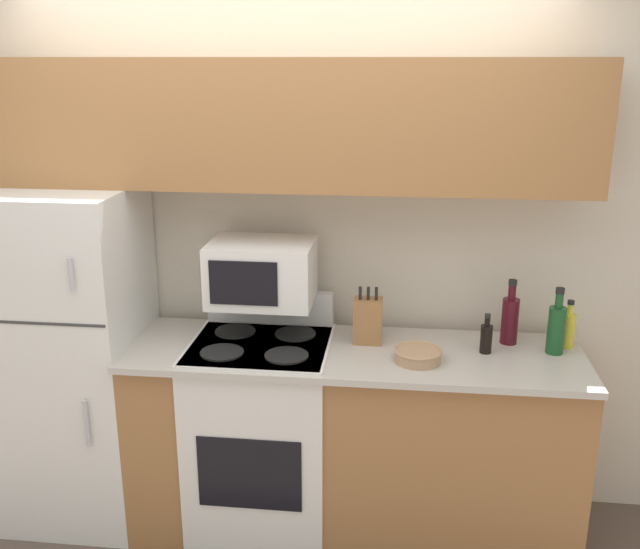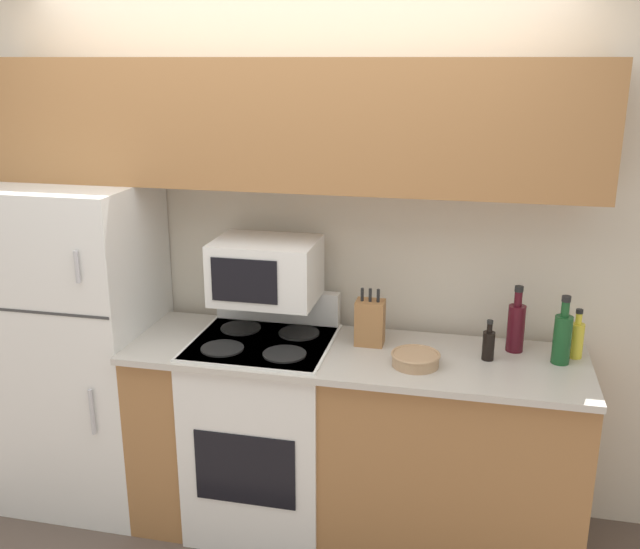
% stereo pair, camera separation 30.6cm
% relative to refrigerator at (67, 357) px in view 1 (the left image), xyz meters
% --- Properties ---
extents(wall_back, '(8.00, 0.05, 2.55)m').
position_rel_refrigerator_xyz_m(wall_back, '(1.01, 0.35, 0.46)').
color(wall_back, beige).
rests_on(wall_back, ground_plane).
extents(lower_cabinets, '(2.02, 0.61, 0.93)m').
position_rel_refrigerator_xyz_m(lower_cabinets, '(1.37, -0.03, -0.34)').
color(lower_cabinets, '#9E6B3D').
rests_on(lower_cabinets, ground_plane).
extents(refrigerator, '(0.72, 0.65, 1.62)m').
position_rel_refrigerator_xyz_m(refrigerator, '(0.00, 0.00, 0.00)').
color(refrigerator, white).
rests_on(refrigerator, ground_plane).
extents(upper_cabinets, '(2.74, 0.34, 0.56)m').
position_rel_refrigerator_xyz_m(upper_cabinets, '(1.01, 0.15, 1.09)').
color(upper_cabinets, '#9E6B3D').
rests_on(upper_cabinets, refrigerator).
extents(stove, '(0.63, 0.60, 1.10)m').
position_rel_refrigerator_xyz_m(stove, '(0.95, -0.04, -0.32)').
color(stove, white).
rests_on(stove, ground_plane).
extents(microwave, '(0.47, 0.36, 0.28)m').
position_rel_refrigerator_xyz_m(microwave, '(0.94, 0.07, 0.44)').
color(microwave, white).
rests_on(microwave, stove).
extents(knife_block, '(0.13, 0.10, 0.27)m').
position_rel_refrigerator_xyz_m(knife_block, '(1.43, 0.06, 0.23)').
color(knife_block, '#9E6B3D').
rests_on(knife_block, lower_cabinets).
extents(bowl, '(0.21, 0.21, 0.06)m').
position_rel_refrigerator_xyz_m(bowl, '(1.65, -0.13, 0.15)').
color(bowl, tan).
rests_on(bowl, lower_cabinets).
extents(bottle_wine_red, '(0.08, 0.08, 0.30)m').
position_rel_refrigerator_xyz_m(bottle_wine_red, '(2.06, 0.13, 0.24)').
color(bottle_wine_red, '#470F19').
rests_on(bottle_wine_red, lower_cabinets).
extents(bottle_wine_green, '(0.08, 0.08, 0.30)m').
position_rel_refrigerator_xyz_m(bottle_wine_green, '(2.25, 0.03, 0.24)').
color(bottle_wine_green, '#194C23').
rests_on(bottle_wine_green, lower_cabinets).
extents(bottle_cooking_spray, '(0.06, 0.06, 0.22)m').
position_rel_refrigerator_xyz_m(bottle_cooking_spray, '(2.32, 0.11, 0.21)').
color(bottle_cooking_spray, gold).
rests_on(bottle_cooking_spray, lower_cabinets).
extents(bottle_soy_sauce, '(0.05, 0.05, 0.18)m').
position_rel_refrigerator_xyz_m(bottle_soy_sauce, '(1.95, 0.00, 0.19)').
color(bottle_soy_sauce, black).
rests_on(bottle_soy_sauce, lower_cabinets).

